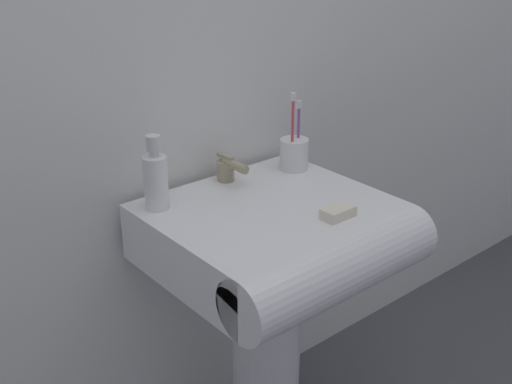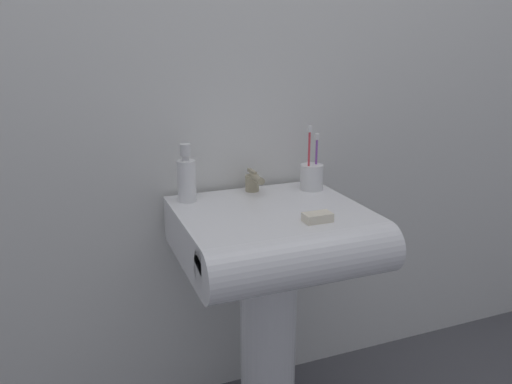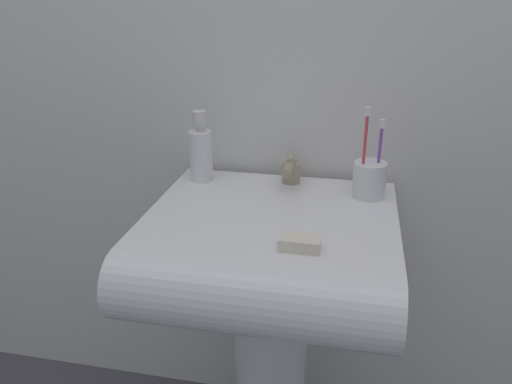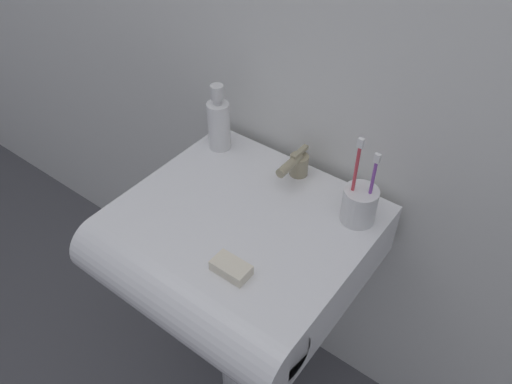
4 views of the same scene
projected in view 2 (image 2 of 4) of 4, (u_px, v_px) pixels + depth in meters
wall_back at (237, 48)px, 1.56m from camera, size 5.00×0.05×2.40m
sink_pedestal at (268, 342)px, 1.58m from camera, size 0.17×0.17×0.62m
sink_basin at (276, 237)px, 1.42m from camera, size 0.53×0.51×0.14m
faucet at (253, 181)px, 1.59m from camera, size 0.04×0.11×0.07m
toothbrush_cup at (312, 176)px, 1.62m from camera, size 0.07×0.07×0.21m
soap_bottle at (187, 178)px, 1.49m from camera, size 0.06×0.06×0.18m
bar_soap at (318, 217)px, 1.34m from camera, size 0.08×0.04×0.02m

